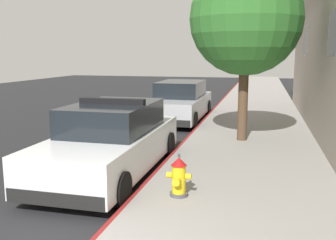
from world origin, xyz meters
TOP-DOWN VIEW (x-y plane):
  - ground_plane at (-4.16, 10.00)m, footprint 33.96×60.00m
  - sidewalk_pavement at (1.84, 10.00)m, footprint 3.68×60.00m
  - curb_painted_edge at (-0.04, 10.00)m, footprint 0.08×60.00m
  - police_cruiser at (-1.07, 4.09)m, footprint 1.94×4.84m
  - parked_car_silver_ahead at (-1.07, 11.16)m, footprint 1.94×4.84m
  - fire_hydrant at (0.74, 2.72)m, footprint 0.44×0.40m
  - street_tree at (1.57, 7.51)m, footprint 3.14×3.14m

SIDE VIEW (x-z plane):
  - ground_plane at x=-4.16m, z-range -0.20..0.00m
  - sidewalk_pavement at x=1.84m, z-range 0.00..0.15m
  - curb_painted_edge at x=-0.04m, z-range 0.00..0.15m
  - fire_hydrant at x=0.74m, z-range 0.12..0.88m
  - parked_car_silver_ahead at x=-1.07m, z-range -0.04..1.52m
  - police_cruiser at x=-1.07m, z-range -0.10..1.58m
  - street_tree at x=1.57m, z-range 1.07..6.08m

